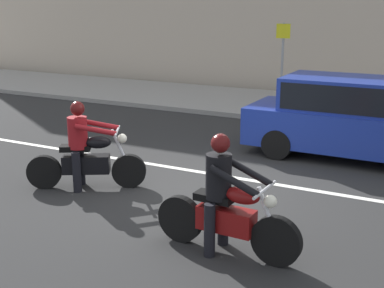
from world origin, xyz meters
The scene contains 7 objects.
ground_plane centered at (0.00, 0.00, 0.00)m, with size 80.00×80.00×0.00m, color #252525.
sidewalk_slab centered at (0.00, 8.00, 0.07)m, with size 40.00×4.40×0.14m, color gray.
lane_marking_stripe centered at (0.79, 0.90, 0.00)m, with size 18.00×0.14×0.01m, color silver.
motorcycle_with_rider_crimson centered at (-1.95, -0.83, 0.65)m, with size 1.90×1.18×1.58m.
motorcycle_with_rider_black_leather centered at (1.27, -1.97, 0.66)m, with size 2.07×0.70×1.62m.
parked_sedan_cobalt_blue centered at (1.76, 3.27, 0.88)m, with size 4.28×1.82×1.72m.
street_sign_post centered at (-1.22, 8.02, 1.65)m, with size 0.44×0.08×2.50m.
Camera 1 is at (3.79, -7.74, 3.21)m, focal length 48.28 mm.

